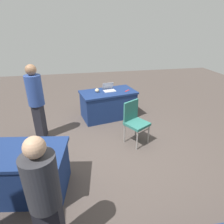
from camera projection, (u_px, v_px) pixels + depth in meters
name	position (u px, v px, depth m)	size (l,w,h in m)	color
ground_plane	(106.00, 152.00, 4.03)	(14.40, 14.40, 0.00)	#4C423D
table_foreground	(108.00, 104.00, 5.42)	(1.63, 1.09, 0.77)	navy
table_back_left	(5.00, 172.00, 2.95)	(2.00, 1.12, 0.77)	navy
chair_near_front	(135.00, 120.00, 4.19)	(0.60, 0.60, 0.96)	#9E9993
person_presenter	(44.00, 196.00, 1.95)	(0.39, 0.39, 1.58)	#26262D
person_attendee_standing	(36.00, 99.00, 4.18)	(0.40, 0.40, 1.73)	#26262D
laptop_silver	(109.00, 89.00, 5.31)	(0.36, 0.34, 0.21)	silver
yarn_ball	(97.00, 90.00, 5.17)	(0.11, 0.11, 0.11)	beige
scissors_red	(127.00, 91.00, 5.30)	(0.18, 0.04, 0.01)	red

